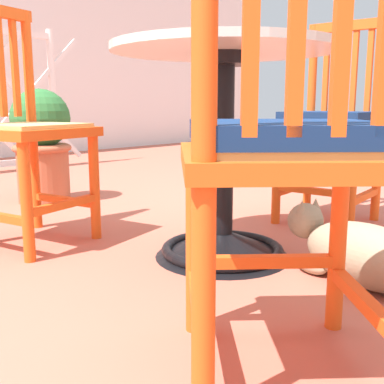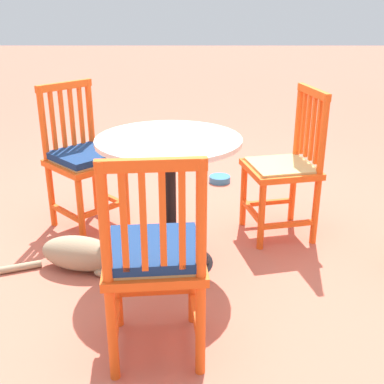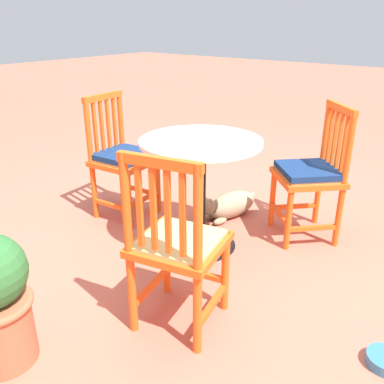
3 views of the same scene
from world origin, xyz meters
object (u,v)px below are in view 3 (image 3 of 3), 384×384
(cafe_table, at_px, (200,206))
(orange_chair_facing_out, at_px, (177,247))
(tabby_cat, at_px, (228,206))
(orange_chair_near_fence, at_px, (122,159))
(orange_chair_by_planter, at_px, (311,175))

(cafe_table, bearing_deg, orange_chair_facing_out, 118.71)
(orange_chair_facing_out, distance_m, tabby_cat, 1.28)
(orange_chair_near_fence, distance_m, orange_chair_facing_out, 1.32)
(orange_chair_near_fence, relative_size, tabby_cat, 1.22)
(cafe_table, relative_size, orange_chair_facing_out, 0.83)
(tabby_cat, bearing_deg, orange_chair_near_fence, 33.11)
(orange_chair_facing_out, relative_size, orange_chair_by_planter, 1.00)
(orange_chair_facing_out, bearing_deg, cafe_table, -61.29)
(cafe_table, relative_size, orange_chair_near_fence, 0.83)
(cafe_table, distance_m, orange_chair_near_fence, 0.76)
(orange_chair_near_fence, bearing_deg, cafe_table, 177.83)
(orange_chair_near_fence, height_order, tabby_cat, orange_chair_near_fence)
(orange_chair_facing_out, bearing_deg, orange_chair_by_planter, -95.70)
(orange_chair_facing_out, bearing_deg, orange_chair_near_fence, -32.49)
(cafe_table, distance_m, orange_chair_by_planter, 0.77)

